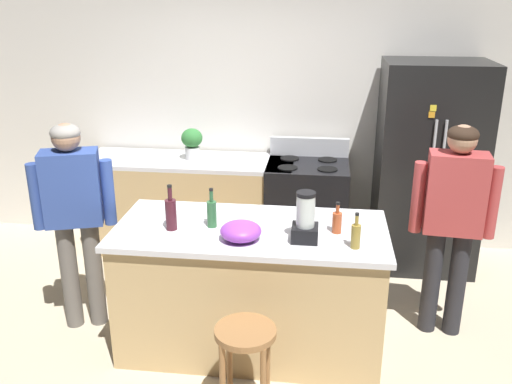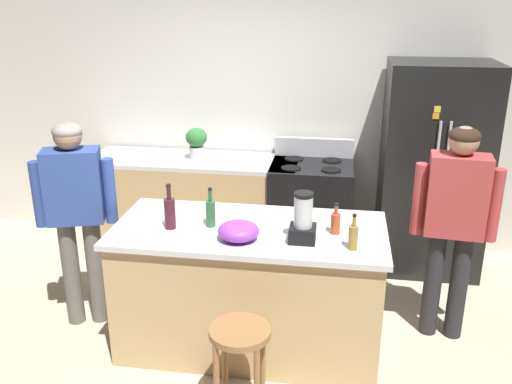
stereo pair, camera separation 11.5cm
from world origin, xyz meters
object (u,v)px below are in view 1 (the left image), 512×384
(refrigerator, at_px, (428,168))
(bottle_vinegar, at_px, (356,235))
(mixing_bowl, at_px, (241,231))
(person_by_island_left, at_px, (74,208))
(bottle_wine, at_px, (171,213))
(stove_range, at_px, (307,210))
(bottle_olive_oil, at_px, (212,213))
(bottle_cooking_sauce, at_px, (337,222))
(bar_stool, at_px, (245,349))
(person_by_sink_right, at_px, (453,213))
(potted_plant, at_px, (192,142))
(kitchen_island, at_px, (251,288))
(blender_appliance, at_px, (305,220))

(refrigerator, xyz_separation_m, bottle_vinegar, (-0.72, -1.73, 0.07))
(refrigerator, distance_m, bottle_vinegar, 1.88)
(refrigerator, relative_size, mixing_bowl, 7.03)
(person_by_island_left, xyz_separation_m, bottle_wine, (0.78, -0.21, 0.08))
(stove_range, relative_size, bottle_olive_oil, 4.03)
(bottle_vinegar, bearing_deg, refrigerator, 67.38)
(stove_range, relative_size, bottle_cooking_sauce, 5.15)
(bar_stool, bearing_deg, bottle_olive_oil, 114.37)
(bar_stool, height_order, bottle_olive_oil, bottle_olive_oil)
(person_by_sink_right, height_order, bottle_olive_oil, person_by_sink_right)
(bottle_olive_oil, relative_size, bottle_cooking_sauce, 1.28)
(potted_plant, bearing_deg, stove_range, -1.33)
(potted_plant, height_order, mixing_bowl, potted_plant)
(kitchen_island, bearing_deg, bottle_vinegar, -18.55)
(stove_range, xyz_separation_m, mixing_bowl, (-0.37, -1.72, 0.51))
(person_by_island_left, relative_size, bottle_wine, 5.04)
(blender_appliance, bearing_deg, person_by_island_left, 170.74)
(refrigerator, distance_m, person_by_sink_right, 1.14)
(blender_appliance, bearing_deg, bottle_olive_oil, 167.39)
(mixing_bowl, bearing_deg, bottle_cooking_sauce, 17.13)
(bar_stool, distance_m, blender_appliance, 0.88)
(person_by_sink_right, bearing_deg, bottle_wine, -166.92)
(person_by_island_left, xyz_separation_m, blender_appliance, (1.68, -0.27, 0.11))
(bar_stool, height_order, blender_appliance, blender_appliance)
(kitchen_island, height_order, mixing_bowl, mixing_bowl)
(kitchen_island, height_order, stove_range, stove_range)
(person_by_sink_right, distance_m, potted_plant, 2.48)
(refrigerator, bearing_deg, bottle_olive_oil, -137.93)
(stove_range, distance_m, bottle_wine, 1.92)
(kitchen_island, xyz_separation_m, potted_plant, (-0.77, 1.55, 0.64))
(refrigerator, height_order, potted_plant, refrigerator)
(kitchen_island, distance_m, refrigerator, 2.12)
(bar_stool, bearing_deg, person_by_island_left, 147.87)
(bar_stool, xyz_separation_m, blender_appliance, (0.31, 0.59, 0.58))
(kitchen_island, relative_size, bottle_olive_oil, 6.72)
(person_by_island_left, distance_m, bar_stool, 1.69)
(person_by_island_left, bearing_deg, bottle_vinegar, -9.92)
(bottle_olive_oil, relative_size, bottle_vinegar, 1.17)
(kitchen_island, bearing_deg, bottle_wine, -170.15)
(refrigerator, height_order, bar_stool, refrigerator)
(person_by_sink_right, xyz_separation_m, potted_plant, (-2.17, 1.19, 0.14))
(stove_range, xyz_separation_m, bottle_vinegar, (0.36, -1.76, 0.54))
(person_by_sink_right, distance_m, bottle_cooking_sauce, 0.90)
(kitchen_island, height_order, blender_appliance, blender_appliance)
(bottle_wine, distance_m, mixing_bowl, 0.50)
(stove_range, height_order, blender_appliance, blender_appliance)
(blender_appliance, xyz_separation_m, bottle_olive_oil, (-0.64, 0.14, -0.04))
(bottle_wine, bearing_deg, bottle_olive_oil, 16.41)
(potted_plant, bearing_deg, person_by_island_left, -110.71)
(kitchen_island, height_order, bar_stool, kitchen_island)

